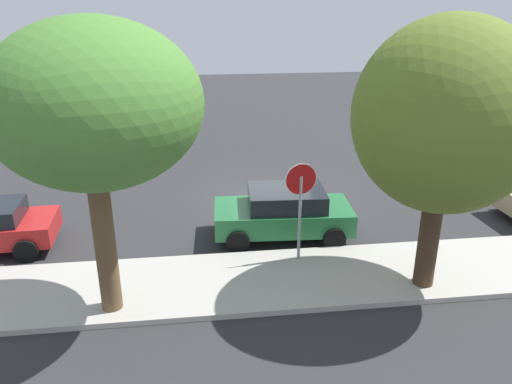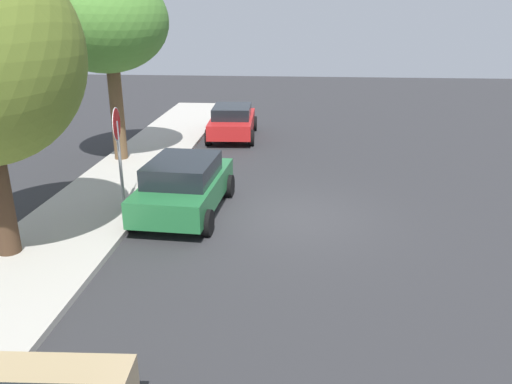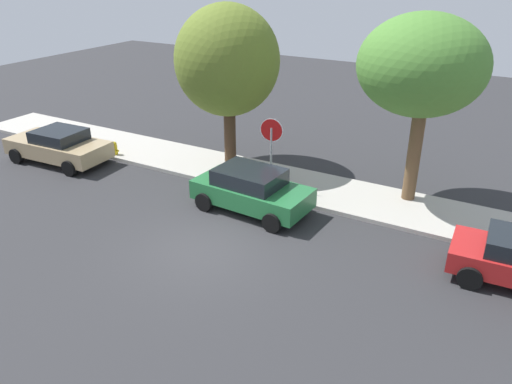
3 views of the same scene
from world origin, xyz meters
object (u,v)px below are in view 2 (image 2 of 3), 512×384
object	(u,v)px
street_tree_mid_block	(104,22)
parked_car_green	(184,185)
stop_sign	(118,141)
parked_car_red	(232,121)

from	to	relation	value
street_tree_mid_block	parked_car_green	bearing A→B (deg)	-141.92
stop_sign	street_tree_mid_block	size ratio (longest dim) A/B	0.44
stop_sign	parked_car_red	distance (m)	8.82
stop_sign	street_tree_mid_block	xyz separation A→B (m)	(4.43, 1.76, 2.76)
parked_car_red	stop_sign	bearing A→B (deg)	168.27
stop_sign	parked_car_green	bearing A→B (deg)	-85.87
parked_car_red	street_tree_mid_block	xyz separation A→B (m)	(-4.12, 3.54, 3.99)
stop_sign	street_tree_mid_block	distance (m)	5.51
stop_sign	parked_car_red	xyz separation A→B (m)	(8.55, -1.78, -1.23)
parked_car_green	street_tree_mid_block	bearing A→B (deg)	38.08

